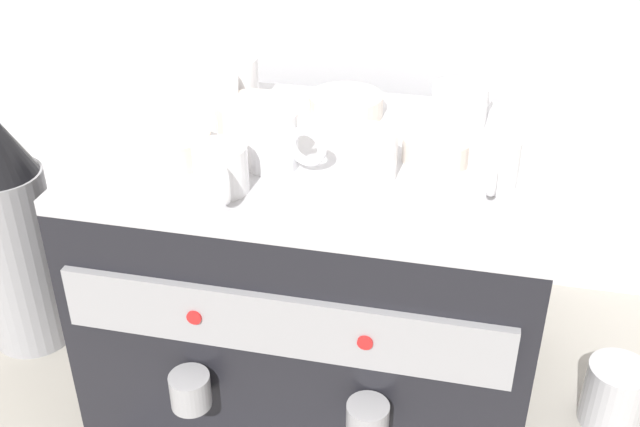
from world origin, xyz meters
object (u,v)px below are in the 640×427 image
Objects in this scene: ceramic_cup_0 at (461,105)px; coffee_grinder at (12,232)px; ceramic_cup_4 at (494,163)px; ceramic_cup_1 at (221,170)px; ceramic_bowl_1 at (252,116)px; ceramic_cup_5 at (275,140)px; ceramic_cup_3 at (236,80)px; milk_pitcher at (614,395)px; ceramic_cup_2 at (368,153)px; ceramic_bowl_3 at (168,146)px; ceramic_bowl_2 at (346,105)px; espresso_machine at (319,277)px; ceramic_bowl_0 at (437,150)px.

ceramic_cup_0 is 0.23× the size of coffee_grinder.
ceramic_cup_4 is at bearing -4.24° from coffee_grinder.
coffee_grinder is (-0.73, -0.13, -0.25)m from ceramic_cup_0.
ceramic_bowl_1 is (-0.02, 0.20, -0.01)m from ceramic_cup_1.
ceramic_cup_5 is 0.14m from ceramic_bowl_1.
milk_pitcher is (0.65, -0.13, -0.42)m from ceramic_cup_3.
ceramic_cup_1 is at bearing -153.36° from ceramic_cup_2.
ceramic_cup_0 is at bearing 28.48° from ceramic_bowl_3.
ceramic_cup_3 is 0.93× the size of ceramic_bowl_3.
coffee_grinder is at bearing 161.39° from ceramic_cup_1.
ceramic_cup_5 is (-0.24, -0.20, 0.01)m from ceramic_cup_0.
milk_pitcher is at bearing -14.25° from ceramic_bowl_2.
ceramic_cup_4 is 0.83m from coffee_grinder.
ceramic_bowl_1 is (-0.07, 0.12, -0.02)m from ceramic_cup_5.
ceramic_bowl_3 is at bearing -159.59° from espresso_machine.
ceramic_cup_4 reaches higher than ceramic_bowl_1.
ceramic_cup_0 is 0.22m from ceramic_cup_2.
ceramic_bowl_2 is (0.01, 0.13, 0.24)m from espresso_machine.
milk_pitcher is (0.31, 0.01, -0.40)m from ceramic_bowl_0.
ceramic_cup_3 is 0.46m from ceramic_cup_4.
ceramic_cup_5 is at bearing -163.07° from ceramic_bowl_0.
ceramic_cup_4 is at bearing -16.69° from ceramic_bowl_1.
ceramic_cup_5 reaches higher than ceramic_cup_4.
coffee_grinder reaches higher than espresso_machine.
ceramic_bowl_2 is (0.13, 0.08, -0.00)m from ceramic_bowl_1.
ceramic_bowl_0 is at bearing 0.14° from espresso_machine.
ceramic_bowl_0 reaches higher than ceramic_bowl_2.
ceramic_cup_4 reaches higher than ceramic_bowl_3.
ceramic_bowl_0 is 0.75m from coffee_grinder.
ceramic_bowl_0 is at bearing 11.50° from ceramic_bowl_3.
ceramic_bowl_3 is at bearing -168.50° from ceramic_bowl_0.
ceramic_cup_2 is at bearing -144.90° from ceramic_bowl_0.
ceramic_cup_1 reaches higher than ceramic_cup_0.
ceramic_cup_2 reaches higher than espresso_machine.
ceramic_bowl_2 is at bearing 84.48° from espresso_machine.
ceramic_cup_0 is 0.44m from ceramic_bowl_3.
ceramic_cup_5 is 1.15× the size of ceramic_bowl_0.
ceramic_cup_1 is at bearing -75.53° from ceramic_cup_3.
espresso_machine is 5.48× the size of ceramic_bowl_2.
espresso_machine is 6.32× the size of ceramic_cup_1.
ceramic_cup_4 is at bearing -39.03° from ceramic_bowl_2.
ceramic_bowl_3 is 0.42m from coffee_grinder.
ceramic_cup_5 is 0.22m from ceramic_bowl_0.
ceramic_cup_5 is at bearing -171.56° from milk_pitcher.
ceramic_cup_0 is 0.36m from ceramic_cup_3.
ceramic_bowl_1 is at bearing 120.45° from ceramic_cup_5.
ceramic_cup_2 reaches higher than milk_pitcher.
milk_pitcher is at bearing 2.37° from ceramic_bowl_0.
ceramic_cup_2 is 0.11m from ceramic_bowl_0.
espresso_machine is at bearing 143.16° from ceramic_cup_2.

